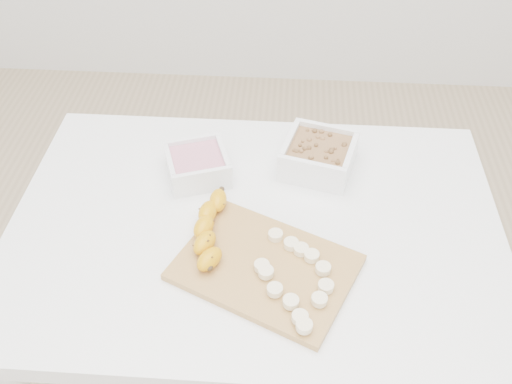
# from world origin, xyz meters

# --- Properties ---
(table) EXTENTS (1.00, 0.70, 0.75)m
(table) POSITION_xyz_m (0.00, 0.00, 0.65)
(table) COLOR white
(table) RESTS_ON ground
(bowl_yogurt) EXTENTS (0.16, 0.16, 0.06)m
(bowl_yogurt) POSITION_xyz_m (-0.14, 0.14, 0.78)
(bowl_yogurt) COLOR white
(bowl_yogurt) RESTS_ON table
(bowl_granola) EXTENTS (0.18, 0.18, 0.07)m
(bowl_granola) POSITION_xyz_m (0.13, 0.18, 0.79)
(bowl_granola) COLOR white
(bowl_granola) RESTS_ON table
(cutting_board) EXTENTS (0.38, 0.34, 0.01)m
(cutting_board) POSITION_xyz_m (0.03, -0.12, 0.76)
(cutting_board) COLOR tan
(cutting_board) RESTS_ON table
(banana) EXTENTS (0.09, 0.21, 0.03)m
(banana) POSITION_xyz_m (-0.08, -0.05, 0.78)
(banana) COLOR orange
(banana) RESTS_ON cutting_board
(banana_slices) EXTENTS (0.15, 0.23, 0.02)m
(banana_slices) POSITION_xyz_m (0.08, -0.15, 0.77)
(banana_slices) COLOR #F6E5B7
(banana_slices) RESTS_ON cutting_board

